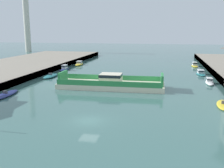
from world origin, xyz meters
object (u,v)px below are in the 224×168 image
at_px(moored_boat_near_left, 224,105).
at_px(smokestack_distant_a, 26,14).
at_px(chain_ferry, 111,83).
at_px(moored_boat_far_right, 64,68).
at_px(moored_boat_upstream_a, 195,65).
at_px(moored_boat_far_left, 210,82).
at_px(moored_boat_mid_left, 5,95).
at_px(moored_boat_upstream_b, 50,76).
at_px(moored_boat_mid_right, 79,64).
at_px(moored_boat_near_right, 201,73).

xyz_separation_m(moored_boat_near_left, smokestack_distant_a, (-87.20, 91.01, 20.47)).
bearing_deg(chain_ferry, moored_boat_far_right, 133.00).
height_order(moored_boat_near_left, moored_boat_upstream_a, moored_boat_upstream_a).
bearing_deg(moored_boat_near_left, chain_ferry, 156.45).
bearing_deg(moored_boat_far_right, moored_boat_upstream_a, 23.54).
height_order(moored_boat_far_left, moored_boat_far_right, moored_boat_far_right).
height_order(moored_boat_mid_left, moored_boat_upstream_b, moored_boat_upstream_b).
xyz_separation_m(moored_boat_mid_right, moored_boat_upstream_b, (0.38, -24.14, -0.22)).
distance_m(chain_ferry, moored_boat_far_right, 28.00).
bearing_deg(moored_boat_far_left, smokestack_distant_a, 140.30).
bearing_deg(moored_boat_mid_left, moored_boat_mid_right, 90.85).
bearing_deg(moored_boat_far_left, moored_boat_mid_right, 148.85).
distance_m(moored_boat_near_left, moored_boat_upstream_b, 43.62).
distance_m(chain_ferry, moored_boat_mid_right, 38.37).
bearing_deg(moored_boat_upstream_a, moored_boat_near_right, -89.81).
bearing_deg(moored_boat_upstream_b, moored_boat_upstream_a, 35.96).
bearing_deg(moored_boat_far_left, moored_boat_upstream_a, 90.91).
bearing_deg(moored_boat_mid_right, moored_boat_upstream_a, 6.51).
relative_size(moored_boat_far_left, moored_boat_far_right, 1.03).
xyz_separation_m(moored_boat_upstream_a, smokestack_distant_a, (-87.25, 43.83, 20.07)).
height_order(chain_ferry, smokestack_distant_a, smokestack_distant_a).
height_order(moored_boat_near_right, moored_boat_upstream_a, moored_boat_upstream_a).
height_order(chain_ferry, moored_boat_near_right, chain_ferry).
distance_m(moored_boat_near_left, moored_boat_mid_left, 39.26).
relative_size(moored_boat_mid_left, moored_boat_far_left, 1.41).
relative_size(chain_ferry, moored_boat_upstream_a, 3.93).
distance_m(moored_boat_near_left, moored_boat_upstream_a, 47.18).
xyz_separation_m(moored_boat_upstream_a, moored_boat_upstream_b, (-39.56, -28.70, -0.30)).
bearing_deg(moored_boat_upstream_b, moored_boat_mid_right, 90.90).
height_order(moored_boat_near_left, moored_boat_upstream_b, moored_boat_upstream_b).
height_order(moored_boat_mid_left, moored_boat_mid_right, moored_boat_mid_right).
distance_m(moored_boat_mid_left, moored_boat_upstream_b, 20.19).
distance_m(moored_boat_near_right, smokestack_distant_a, 107.93).
xyz_separation_m(moored_boat_mid_right, smokestack_distant_a, (-47.31, 48.39, 20.14)).
bearing_deg(moored_boat_mid_right, moored_boat_far_right, -91.24).
bearing_deg(chain_ferry, moored_boat_mid_right, 119.36).
distance_m(moored_boat_far_left, moored_boat_upstream_a, 28.98).
distance_m(chain_ferry, smokestack_distant_a, 107.03).
relative_size(moored_boat_far_right, moored_boat_upstream_b, 0.79).
bearing_deg(moored_boat_upstream_b, moored_boat_far_right, 93.37).
bearing_deg(moored_boat_mid_right, smokestack_distant_a, 134.36).
xyz_separation_m(moored_boat_mid_left, smokestack_distant_a, (-47.97, 92.71, 20.40)).
xyz_separation_m(chain_ferry, moored_boat_upstream_a, (21.12, 38.00, -0.39)).
distance_m(moored_boat_near_right, moored_boat_far_left, 12.64).
bearing_deg(smokestack_distant_a, moored_boat_far_right, -52.53).
relative_size(moored_boat_near_right, smokestack_distant_a, 0.17).
bearing_deg(moored_boat_upstream_a, moored_boat_near_left, -90.06).
relative_size(moored_boat_near_left, moored_boat_mid_right, 0.97).
height_order(moored_boat_near_left, moored_boat_far_left, moored_boat_far_left).
distance_m(moored_boat_far_right, smokestack_distant_a, 79.85).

